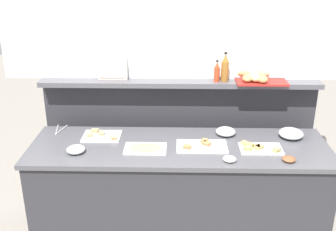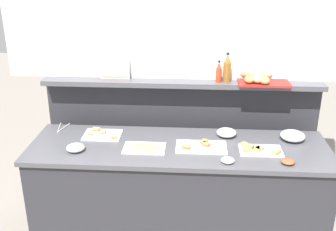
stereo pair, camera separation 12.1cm
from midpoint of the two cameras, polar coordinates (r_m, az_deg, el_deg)
ground_plane at (r=3.97m, az=2.67°, el=-12.40°), size 12.00×12.00×0.00m
buffet_counter at (r=3.21m, az=2.55°, el=-11.65°), size 2.21×0.67×0.92m
back_ledge_unit at (r=3.55m, az=2.82°, el=-4.22°), size 2.26×0.22×1.28m
sandwich_platter_side at (r=3.17m, az=-8.22°, el=-2.65°), size 0.29×0.21×0.04m
sandwich_platter_front at (r=2.97m, az=5.81°, el=-4.39°), size 0.37×0.21×0.04m
sandwich_platter_rear at (r=2.98m, az=13.83°, el=-4.73°), size 0.30×0.19×0.04m
cold_cuts_platter at (r=2.93m, az=-2.17°, el=-4.56°), size 0.30×0.19×0.02m
glass_bowl_large at (r=3.21m, az=18.20°, el=-2.79°), size 0.19×0.19×0.07m
glass_bowl_medium at (r=2.96m, az=-11.79°, el=-4.52°), size 0.13×0.13×0.05m
glass_bowl_small at (r=3.16m, az=9.34°, el=-2.44°), size 0.15×0.15×0.06m
condiment_bowl_teal at (r=2.79m, az=9.66°, el=-6.25°), size 0.09×0.09×0.03m
condiment_bowl_red at (r=2.87m, az=17.74°, el=-6.22°), size 0.09×0.09×0.03m
serving_tongs at (r=3.36m, az=-13.84°, el=-1.73°), size 0.08×0.19×0.01m
vinegar_bottle_amber at (r=3.24m, az=9.40°, el=6.47°), size 0.06×0.06×0.24m
hot_sauce_bottle at (r=3.23m, az=8.24°, el=5.97°), size 0.04×0.04×0.18m
bread_basket at (r=3.30m, az=13.60°, el=5.19°), size 0.43×0.30×0.08m
framed_picture at (r=3.31m, az=-6.44°, el=7.03°), size 0.24×0.06×0.22m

